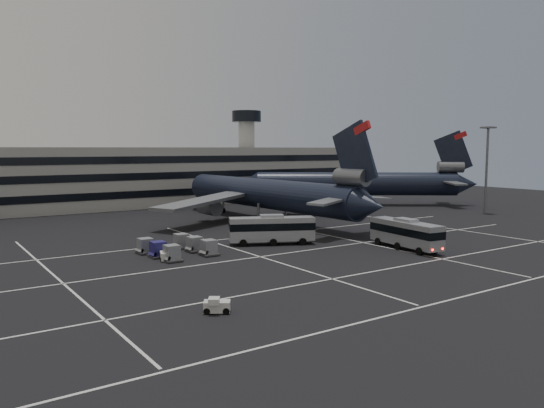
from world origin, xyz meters
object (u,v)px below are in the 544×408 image
at_px(bus_near, 406,232).
at_px(bus_far, 272,228).
at_px(trijet_main, 267,194).
at_px(tug_a, 166,255).
at_px(uld_cluster, 177,247).

distance_m(bus_near, bus_far, 18.67).
bearing_deg(trijet_main, tug_a, -146.13).
xyz_separation_m(trijet_main, bus_near, (-0.03, -34.08, -2.94)).
bearing_deg(bus_near, uld_cluster, 159.06).
height_order(trijet_main, bus_near, trijet_main).
height_order(trijet_main, bus_far, trijet_main).
xyz_separation_m(tug_a, uld_cluster, (2.70, 2.70, 0.35)).
height_order(tug_a, uld_cluster, uld_cluster).
bearing_deg(bus_near, trijet_main, 96.37).
relative_size(trijet_main, bus_near, 4.73).
bearing_deg(bus_far, trijet_main, -6.43).
relative_size(trijet_main, tug_a, 22.36).
bearing_deg(uld_cluster, bus_far, -3.76).
distance_m(trijet_main, bus_near, 34.21).
distance_m(bus_near, tug_a, 32.34).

